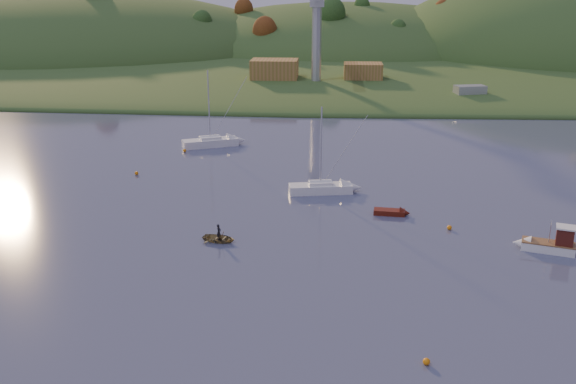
# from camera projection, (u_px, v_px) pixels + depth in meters

# --- Properties ---
(far_shore) EXTENTS (620.00, 220.00, 1.50)m
(far_shore) POSITION_uv_depth(u_px,v_px,m) (319.00, 47.00, 254.74)
(far_shore) COLOR #2D5120
(far_shore) RESTS_ON ground
(shore_slope) EXTENTS (640.00, 150.00, 7.00)m
(shore_slope) POSITION_uv_depth(u_px,v_px,m) (314.00, 68.00, 193.13)
(shore_slope) COLOR #2D5120
(shore_slope) RESTS_ON ground
(hill_left) EXTENTS (170.00, 140.00, 44.00)m
(hill_left) POSITION_uv_depth(u_px,v_px,m) (69.00, 53.00, 232.35)
(hill_left) COLOR #2D5120
(hill_left) RESTS_ON ground
(hill_center) EXTENTS (140.00, 120.00, 36.00)m
(hill_center) POSITION_uv_depth(u_px,v_px,m) (345.00, 53.00, 235.11)
(hill_center) COLOR #2D5120
(hill_center) RESTS_ON ground
(hillside_trees) EXTENTS (280.00, 50.00, 32.00)m
(hillside_trees) POSITION_uv_depth(u_px,v_px,m) (316.00, 60.00, 212.09)
(hillside_trees) COLOR #1C4117
(hillside_trees) RESTS_ON ground
(wharf) EXTENTS (42.00, 16.00, 2.40)m
(wharf) POSITION_uv_depth(u_px,v_px,m) (329.00, 86.00, 151.67)
(wharf) COLOR slate
(wharf) RESTS_ON ground
(shed_west) EXTENTS (11.00, 8.00, 4.80)m
(shed_west) POSITION_uv_depth(u_px,v_px,m) (275.00, 70.00, 152.37)
(shed_west) COLOR olive
(shed_west) RESTS_ON wharf
(shed_east) EXTENTS (9.00, 7.00, 4.00)m
(shed_east) POSITION_uv_depth(u_px,v_px,m) (363.00, 72.00, 152.03)
(shed_east) COLOR olive
(shed_east) RESTS_ON wharf
(dock_crane) EXTENTS (3.20, 28.00, 20.30)m
(dock_crane) POSITION_uv_depth(u_px,v_px,m) (317.00, 17.00, 143.47)
(dock_crane) COLOR #B7B7BC
(dock_crane) RESTS_ON wharf
(fishing_boat) EXTENTS (5.93, 3.40, 3.61)m
(fishing_boat) POSITION_uv_depth(u_px,v_px,m) (544.00, 243.00, 61.55)
(fishing_boat) COLOR white
(fishing_boat) RESTS_ON ground
(sailboat_near) EXTENTS (8.89, 5.80, 11.90)m
(sailboat_near) POSITION_uv_depth(u_px,v_px,m) (210.00, 142.00, 100.74)
(sailboat_near) COLOR white
(sailboat_near) RESTS_ON ground
(sailboat_far) EXTENTS (7.96, 3.58, 10.66)m
(sailboat_far) POSITION_uv_depth(u_px,v_px,m) (320.00, 187.00, 78.54)
(sailboat_far) COLOR white
(sailboat_far) RESTS_ON ground
(canoe) EXTENTS (3.76, 3.06, 0.69)m
(canoe) POSITION_uv_depth(u_px,v_px,m) (219.00, 238.00, 63.86)
(canoe) COLOR olive
(canoe) RESTS_ON ground
(paddler) EXTENTS (0.50, 0.64, 1.57)m
(paddler) POSITION_uv_depth(u_px,v_px,m) (219.00, 234.00, 63.72)
(paddler) COLOR black
(paddler) RESTS_ON ground
(red_tender) EXTENTS (4.15, 1.81, 1.37)m
(red_tender) POSITION_uv_depth(u_px,v_px,m) (396.00, 213.00, 71.16)
(red_tender) COLOR #56170C
(red_tender) RESTS_ON ground
(work_vessel) EXTENTS (15.63, 8.68, 3.81)m
(work_vessel) POSITION_uv_depth(u_px,v_px,m) (469.00, 97.00, 136.34)
(work_vessel) COLOR #4E5E67
(work_vessel) RESTS_ON ground
(buoy_1) EXTENTS (0.50, 0.50, 0.50)m
(buoy_1) POSITION_uv_depth(u_px,v_px,m) (449.00, 228.00, 66.88)
(buoy_1) COLOR orange
(buoy_1) RESTS_ON ground
(buoy_2) EXTENTS (0.50, 0.50, 0.50)m
(buoy_2) POSITION_uv_depth(u_px,v_px,m) (137.00, 173.00, 85.93)
(buoy_2) COLOR orange
(buoy_2) RESTS_ON ground
(buoy_3) EXTENTS (0.50, 0.50, 0.50)m
(buoy_3) POSITION_uv_depth(u_px,v_px,m) (185.00, 151.00, 97.48)
(buoy_3) COLOR orange
(buoy_3) RESTS_ON ground
(buoy_4) EXTENTS (0.50, 0.50, 0.50)m
(buoy_4) POSITION_uv_depth(u_px,v_px,m) (426.00, 362.00, 43.27)
(buoy_4) COLOR orange
(buoy_4) RESTS_ON ground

